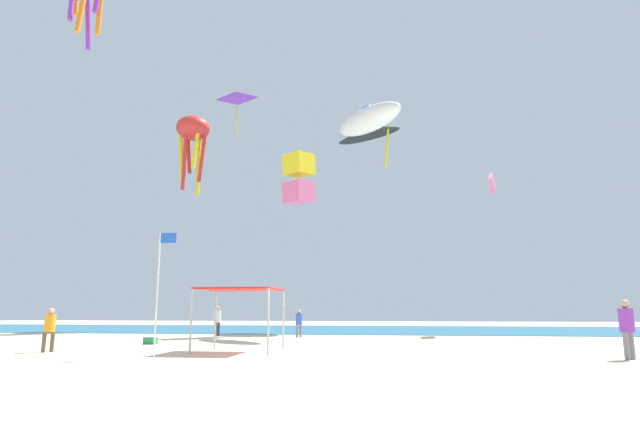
% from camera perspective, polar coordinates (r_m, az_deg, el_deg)
% --- Properties ---
extents(ground, '(110.00, 110.00, 0.10)m').
position_cam_1_polar(ground, '(18.35, -2.35, -15.18)').
color(ground, beige).
extents(ocean_strip, '(110.00, 19.03, 0.03)m').
position_cam_1_polar(ocean_strip, '(41.96, 3.50, -12.28)').
color(ocean_strip, '#1E6B93').
rests_on(ocean_strip, ground).
extents(canopy_tent, '(2.89, 2.62, 2.36)m').
position_cam_1_polar(canopy_tent, '(19.57, -9.00, -8.09)').
color(canopy_tent, '#B2B2B7').
rests_on(canopy_tent, ground).
extents(person_near_tent, '(0.45, 0.45, 1.88)m').
position_cam_1_polar(person_near_tent, '(19.09, 31.47, -10.05)').
color(person_near_tent, slate).
rests_on(person_near_tent, ground).
extents(person_leftmost, '(0.43, 0.47, 1.81)m').
position_cam_1_polar(person_leftmost, '(31.36, -11.58, -10.89)').
color(person_leftmost, '#33384C').
rests_on(person_leftmost, ground).
extents(person_central, '(0.38, 0.38, 1.59)m').
position_cam_1_polar(person_central, '(29.66, -2.41, -11.39)').
color(person_central, slate).
rests_on(person_central, ground).
extents(person_rightmost, '(0.39, 0.39, 1.62)m').
position_cam_1_polar(person_rightmost, '(21.81, -28.35, -10.56)').
color(person_rightmost, brown).
rests_on(person_rightmost, ground).
extents(banner_flag, '(0.61, 0.06, 4.17)m').
position_cam_1_polar(banner_flag, '(17.97, -17.77, -6.76)').
color(banner_flag, silver).
rests_on(banner_flag, ground).
extents(cooler_box, '(0.57, 0.37, 0.35)m').
position_cam_1_polar(cooler_box, '(25.00, -18.70, -12.82)').
color(cooler_box, '#1E8C4C').
rests_on(cooler_box, ground).
extents(kite_parafoil_pink, '(1.14, 3.53, 2.18)m').
position_cam_1_polar(kite_parafoil_pink, '(36.80, 18.95, 3.96)').
color(kite_parafoil_pink, pink).
extents(kite_diamond_purple, '(3.75, 3.74, 3.95)m').
position_cam_1_polar(kite_diamond_purple, '(48.13, -9.40, 13.23)').
color(kite_diamond_purple, purple).
extents(kite_box_yellow, '(2.25, 2.28, 3.45)m').
position_cam_1_polar(kite_box_yellow, '(33.73, -2.42, 4.71)').
color(kite_box_yellow, yellow).
extents(kite_inflatable_white, '(5.42, 5.40, 2.29)m').
position_cam_1_polar(kite_inflatable_white, '(33.82, 5.55, 11.30)').
color(kite_inflatable_white, white).
extents(kite_delta_black, '(7.06, 7.06, 4.67)m').
position_cam_1_polar(kite_delta_black, '(40.95, 5.47, 10.06)').
color(kite_delta_black, black).
extents(kite_octopus_red, '(3.86, 3.86, 6.48)m').
position_cam_1_polar(kite_octopus_red, '(43.45, -14.23, 9.64)').
color(kite_octopus_red, red).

